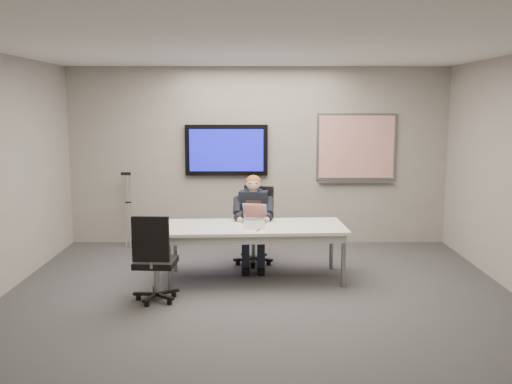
{
  "coord_description": "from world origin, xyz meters",
  "views": [
    {
      "loc": [
        -0.05,
        -6.02,
        2.2
      ],
      "look_at": [
        -0.04,
        1.13,
        1.11
      ],
      "focal_mm": 40.0,
      "sensor_mm": 36.0,
      "label": 1
    }
  ],
  "objects_px": {
    "office_chair_far": "(255,240)",
    "office_chair_near": "(155,275)",
    "laptop": "(255,217)",
    "conference_table": "(255,232)",
    "seated_person": "(253,231)"
  },
  "relations": [
    {
      "from": "laptop",
      "to": "conference_table",
      "type": "bearing_deg",
      "value": -74.92
    },
    {
      "from": "office_chair_far",
      "to": "conference_table",
      "type": "bearing_deg",
      "value": -69.25
    },
    {
      "from": "conference_table",
      "to": "office_chair_far",
      "type": "relative_size",
      "value": 2.15
    },
    {
      "from": "conference_table",
      "to": "laptop",
      "type": "height_order",
      "value": "laptop"
    },
    {
      "from": "conference_table",
      "to": "laptop",
      "type": "bearing_deg",
      "value": 88.0
    },
    {
      "from": "office_chair_near",
      "to": "seated_person",
      "type": "height_order",
      "value": "seated_person"
    },
    {
      "from": "office_chair_far",
      "to": "office_chair_near",
      "type": "height_order",
      "value": "office_chair_far"
    },
    {
      "from": "office_chair_far",
      "to": "seated_person",
      "type": "relative_size",
      "value": 0.85
    },
    {
      "from": "conference_table",
      "to": "seated_person",
      "type": "bearing_deg",
      "value": 90.14
    },
    {
      "from": "conference_table",
      "to": "office_chair_far",
      "type": "xyz_separation_m",
      "value": [
        -0.01,
        0.73,
        -0.28
      ]
    },
    {
      "from": "seated_person",
      "to": "office_chair_near",
      "type": "bearing_deg",
      "value": -123.11
    },
    {
      "from": "office_chair_near",
      "to": "seated_person",
      "type": "distance_m",
      "value": 1.76
    },
    {
      "from": "conference_table",
      "to": "office_chair_near",
      "type": "distance_m",
      "value": 1.45
    },
    {
      "from": "conference_table",
      "to": "laptop",
      "type": "distance_m",
      "value": 0.28
    },
    {
      "from": "office_chair_near",
      "to": "laptop",
      "type": "height_order",
      "value": "office_chair_near"
    }
  ]
}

